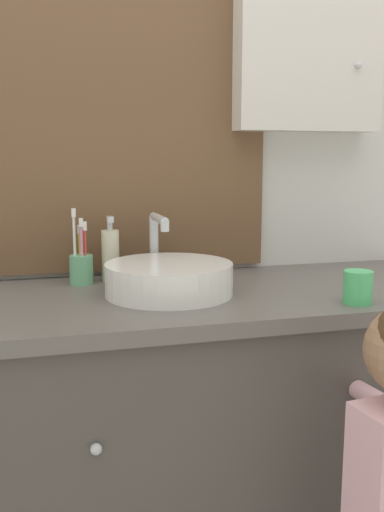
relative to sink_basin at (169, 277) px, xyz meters
name	(u,v)px	position (x,y,z in m)	size (l,w,h in m)	color
wall_back	(186,124)	(0.12, 0.30, 0.38)	(3.20, 0.18, 2.50)	silver
vanity_counter	(210,449)	(0.11, 0.00, -0.47)	(1.41, 0.55, 0.85)	#4C4742
sink_basin	(169,277)	(0.00, 0.00, 0.00)	(0.31, 0.36, 0.18)	white
toothbrush_holder	(81,266)	(-0.20, 0.17, 0.01)	(0.06, 0.06, 0.20)	#66B27F
soap_dispenser	(111,255)	(-0.12, 0.18, 0.03)	(0.05, 0.05, 0.18)	beige
drinking_cup	(358,287)	(0.39, -0.20, 0.00)	(0.07, 0.07, 0.08)	#4CC670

